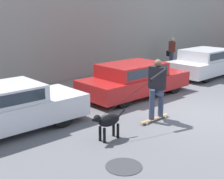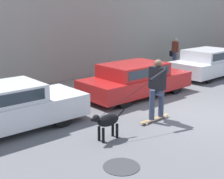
{
  "view_description": "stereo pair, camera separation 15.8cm",
  "coord_description": "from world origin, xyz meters",
  "px_view_note": "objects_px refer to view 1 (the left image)",
  "views": [
    {
      "loc": [
        -8.11,
        -4.89,
        3.14
      ],
      "look_at": [
        -2.25,
        1.2,
        0.95
      ],
      "focal_mm": 50.0,
      "sensor_mm": 36.0,
      "label": 1
    },
    {
      "loc": [
        -7.99,
        -4.99,
        3.14
      ],
      "look_at": [
        -2.25,
        1.2,
        0.95
      ],
      "focal_mm": 50.0,
      "sensor_mm": 36.0,
      "label": 2
    }
  ],
  "objects_px": {
    "parked_car_1": "(134,80)",
    "dog": "(108,121)",
    "skateboarder": "(157,87)",
    "parked_car_2": "(206,63)",
    "pedestrian_with_bag": "(172,50)"
  },
  "relations": [
    {
      "from": "dog",
      "to": "skateboarder",
      "type": "bearing_deg",
      "value": -176.15
    },
    {
      "from": "parked_car_1",
      "to": "skateboarder",
      "type": "relative_size",
      "value": 1.56
    },
    {
      "from": "parked_car_1",
      "to": "pedestrian_with_bag",
      "type": "relative_size",
      "value": 2.88
    },
    {
      "from": "parked_car_1",
      "to": "pedestrian_with_bag",
      "type": "xyz_separation_m",
      "value": [
        5.49,
        2.29,
        0.37
      ]
    },
    {
      "from": "dog",
      "to": "pedestrian_with_bag",
      "type": "bearing_deg",
      "value": -150.59
    },
    {
      "from": "parked_car_2",
      "to": "skateboarder",
      "type": "height_order",
      "value": "skateboarder"
    },
    {
      "from": "parked_car_2",
      "to": "dog",
      "type": "bearing_deg",
      "value": -164.03
    },
    {
      "from": "pedestrian_with_bag",
      "to": "skateboarder",
      "type": "bearing_deg",
      "value": -133.97
    },
    {
      "from": "parked_car_2",
      "to": "dog",
      "type": "relative_size",
      "value": 4.01
    },
    {
      "from": "parked_car_1",
      "to": "skateboarder",
      "type": "xyz_separation_m",
      "value": [
        -1.53,
        -2.22,
        0.4
      ]
    },
    {
      "from": "parked_car_2",
      "to": "dog",
      "type": "xyz_separation_m",
      "value": [
        -8.56,
        -2.27,
        -0.15
      ]
    },
    {
      "from": "parked_car_1",
      "to": "dog",
      "type": "bearing_deg",
      "value": -145.06
    },
    {
      "from": "parked_car_2",
      "to": "skateboarder",
      "type": "xyz_separation_m",
      "value": [
        -6.62,
        -2.22,
        0.38
      ]
    },
    {
      "from": "skateboarder",
      "to": "parked_car_1",
      "type": "bearing_deg",
      "value": -123.11
    },
    {
      "from": "parked_car_2",
      "to": "pedestrian_with_bag",
      "type": "bearing_deg",
      "value": 81.32
    }
  ]
}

